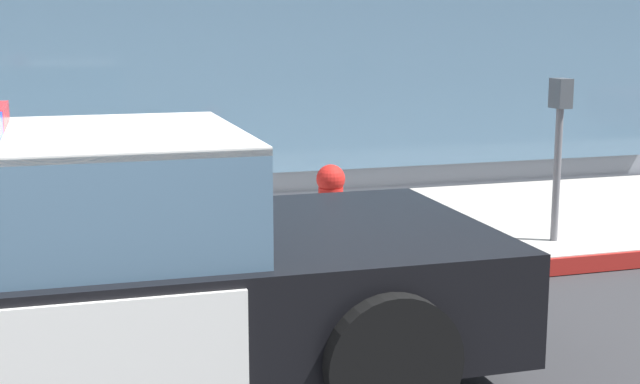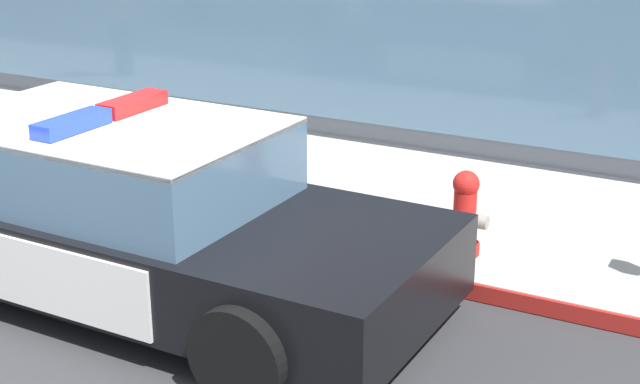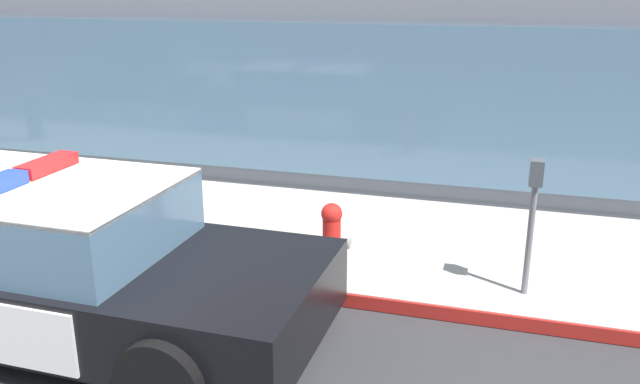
% 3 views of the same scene
% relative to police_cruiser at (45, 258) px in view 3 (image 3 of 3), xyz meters
% --- Properties ---
extents(ground, '(48.00, 48.00, 0.00)m').
position_rel_police_cruiser_xyz_m(ground, '(0.14, -0.73, -0.68)').
color(ground, '#303033').
extents(sidewalk, '(48.00, 3.03, 0.15)m').
position_rel_police_cruiser_xyz_m(sidewalk, '(0.14, 2.64, -0.61)').
color(sidewalk, '#B2ADA3').
rests_on(sidewalk, ground).
extents(curb_red_paint, '(28.80, 0.04, 0.14)m').
position_rel_police_cruiser_xyz_m(curb_red_paint, '(0.14, 1.11, -0.61)').
color(curb_red_paint, maroon).
rests_on(curb_red_paint, ground).
extents(police_cruiser, '(4.99, 2.16, 1.49)m').
position_rel_police_cruiser_xyz_m(police_cruiser, '(0.00, 0.00, 0.00)').
color(police_cruiser, black).
rests_on(police_cruiser, ground).
extents(fire_hydrant, '(0.34, 0.39, 0.73)m').
position_rel_police_cruiser_xyz_m(fire_hydrant, '(2.21, 1.62, -0.18)').
color(fire_hydrant, red).
rests_on(fire_hydrant, sidewalk).
extents(parking_meter, '(0.12, 0.18, 1.34)m').
position_rel_police_cruiser_xyz_m(parking_meter, '(4.15, 1.60, 0.40)').
color(parking_meter, slate).
rests_on(parking_meter, sidewalk).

